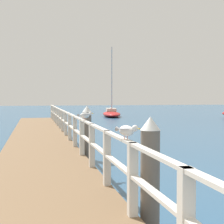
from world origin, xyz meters
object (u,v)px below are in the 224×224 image
at_px(dock_piling_near, 150,175).
at_px(seagull_foreground, 127,130).
at_px(boat_4, 111,113).
at_px(seagull_background, 85,115).
at_px(dock_piling_far, 87,133).

bearing_deg(dock_piling_near, seagull_foreground, -165.70).
xyz_separation_m(seagull_foreground, boat_4, (6.38, 29.56, -1.19)).
height_order(dock_piling_near, seagull_background, dock_piling_near).
height_order(dock_piling_near, boat_4, boat_4).
distance_m(dock_piling_far, seagull_foreground, 6.28).
bearing_deg(seagull_foreground, boat_4, -128.71).
relative_size(seagull_background, boat_4, 0.06).
height_order(dock_piling_near, dock_piling_far, same).
height_order(dock_piling_far, seagull_foreground, dock_piling_far).
height_order(seagull_foreground, seagull_background, same).
height_order(dock_piling_near, seagull_foreground, dock_piling_near).
xyz_separation_m(dock_piling_near, boat_4, (6.00, 29.47, -0.52)).
relative_size(dock_piling_near, seagull_foreground, 3.85).
bearing_deg(dock_piling_near, boat_4, 78.49).
height_order(dock_piling_far, seagull_background, dock_piling_far).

